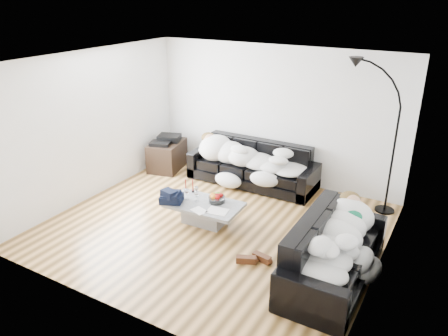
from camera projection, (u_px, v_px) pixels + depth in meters
The scene contains 24 objects.
ground at pixel (215, 226), 6.99m from camera, with size 5.00×5.00×0.00m, color brown.
wall_back at pixel (275, 115), 8.30m from camera, with size 5.00×0.02×2.60m, color silver.
wall_left at pixel (92, 125), 7.65m from camera, with size 0.02×4.50×2.60m, color silver.
wall_right at pixel (388, 185), 5.34m from camera, with size 0.02×4.50×2.60m, color silver.
ceiling at pixel (213, 61), 6.00m from camera, with size 5.00×5.00×0.00m, color white.
sofa_back at pixel (252, 164), 8.37m from camera, with size 2.48×0.86×0.81m, color black.
sofa_right at pixel (335, 250), 5.59m from camera, with size 2.07×0.89×0.84m, color black.
sleeper_back at pixel (251, 154), 8.24m from camera, with size 2.10×0.73×0.42m, color white, non-canonical shape.
sleeper_right at pixel (337, 236), 5.51m from camera, with size 1.77×0.75×0.43m, color white, non-canonical shape.
teal_cushion at pixel (346, 208), 6.01m from camera, with size 0.36×0.30×0.20m, color #0D5F3D.
coffee_table at pixel (204, 213), 7.03m from camera, with size 1.19×0.70×0.35m, color #939699.
fruit_bowl at pixel (217, 197), 6.98m from camera, with size 0.27×0.27×0.16m, color white.
wine_glass_a at pixel (196, 191), 7.17m from camera, with size 0.08×0.08×0.18m, color white.
wine_glass_b at pixel (187, 194), 7.07m from camera, with size 0.08×0.08×0.19m, color white.
wine_glass_c at pixel (197, 196), 7.00m from camera, with size 0.08×0.08×0.19m, color white.
candle_left at pixel (186, 186), 7.30m from camera, with size 0.04×0.04×0.23m, color maroon.
candle_right at pixel (193, 186), 7.31m from camera, with size 0.04×0.04×0.23m, color maroon.
newspaper_a at pixel (218, 211), 6.72m from camera, with size 0.32×0.25×0.01m, color silver.
newspaper_b at pixel (199, 210), 6.73m from camera, with size 0.25×0.18×0.01m, color silver.
navy_jacket at pixel (170, 193), 6.91m from camera, with size 0.37×0.31×0.19m, color black, non-canonical shape.
shoes at pixel (253, 258), 6.06m from camera, with size 0.47×0.34×0.11m, color #472311, non-canonical shape.
av_cabinet at pixel (167, 155), 9.12m from camera, with size 0.58×0.85×0.58m, color black.
stereo at pixel (166, 139), 8.99m from camera, with size 0.44×0.34×0.13m, color black.
floor_lamp at pixel (394, 150), 7.05m from camera, with size 0.81×0.32×2.22m, color black, non-canonical shape.
Camera 1 is at (3.18, -5.22, 3.53)m, focal length 35.00 mm.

